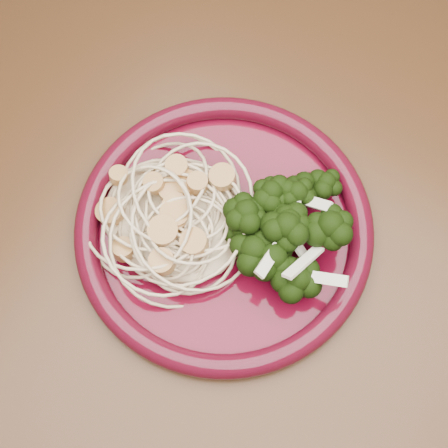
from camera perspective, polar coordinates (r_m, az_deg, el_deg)
dining_table at (r=0.71m, az=-0.62°, el=1.18°), size 1.20×0.80×0.75m
dinner_plate at (r=0.59m, az=-0.00°, el=-0.34°), size 0.36×0.36×0.02m
spaghetti_pile at (r=0.58m, az=-4.60°, el=0.86°), size 0.18×0.17×0.03m
scallop_cluster at (r=0.55m, az=-4.89°, el=2.35°), size 0.17×0.17×0.04m
broccoli_pile at (r=0.57m, az=5.76°, el=-0.58°), size 0.13×0.16×0.05m
onion_garnish at (r=0.54m, az=6.06°, el=0.58°), size 0.09×0.11×0.05m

